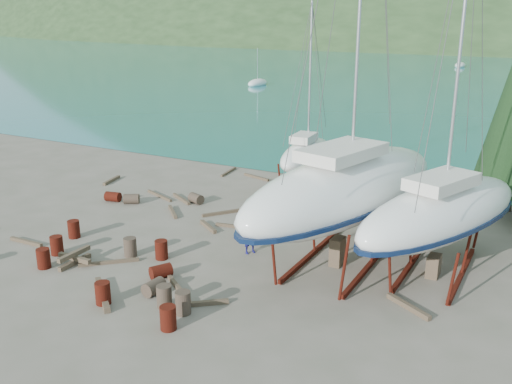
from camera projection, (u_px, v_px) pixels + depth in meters
The scene contains 43 objects.
ground at pixel (208, 262), 25.46m from camera, with size 600.00×600.00×0.00m, color #5E594A.
far_house_left at pixel (353, 37), 211.34m from camera, with size 6.60×5.60×5.60m.
far_house_center at pixel (466, 39), 193.05m from camera, with size 6.60×5.60×5.60m.
moored_boat_left at pixel (257, 83), 89.37m from camera, with size 2.00×5.00×6.05m.
moored_boat_far at pixel (460, 65), 121.24m from camera, with size 2.00×5.00×6.05m.
large_sailboat_near at pixel (345, 188), 24.77m from camera, with size 6.97×13.80×20.88m.
large_sailboat_far at pixel (441, 212), 23.72m from camera, with size 6.63×10.93×16.67m.
small_sailboat_shore at pixel (306, 154), 37.29m from camera, with size 2.75×7.28×11.42m.
worker at pixel (250, 234), 26.18m from camera, with size 0.70×0.46×1.91m, color #12114C.
drum_1 at pixel (154, 287), 22.49m from camera, with size 0.58×0.58×0.88m, color #2D2823.
drum_2 at pixel (113, 197), 33.70m from camera, with size 0.58×0.58×0.88m, color #5C1A0F.
drum_3 at pixel (103, 293), 21.68m from camera, with size 0.58×0.58×0.88m, color #5C1A0F.
drum_4 at pixel (331, 205), 32.16m from camera, with size 0.58×0.58×0.88m, color #5C1A0F.
drum_5 at pixel (164, 296), 21.43m from camera, with size 0.58×0.58×0.88m, color #2D2823.
drum_6 at pixel (245, 231), 28.36m from camera, with size 0.58×0.58×0.88m, color #5C1A0F.
drum_7 at pixel (168, 318), 19.90m from camera, with size 0.58×0.58×0.88m, color #5C1A0F.
drum_8 at pixel (74, 229), 28.17m from camera, with size 0.58×0.58×0.88m, color #5C1A0F.
drum_9 at pixel (196, 198), 33.37m from camera, with size 0.58×0.58×0.88m, color #2D2823.
drum_10 at pixel (43, 258), 24.77m from camera, with size 0.58×0.58×0.88m, color #5C1A0F.
drum_12 at pixel (161, 271), 23.87m from camera, with size 0.58×0.58×0.88m, color #5C1A0F.
drum_13 at pixel (57, 245), 26.18m from camera, with size 0.58×0.58×0.88m, color #5C1A0F.
drum_14 at pixel (161, 250), 25.69m from camera, with size 0.58×0.58×0.88m, color #5C1A0F.
drum_15 at pixel (131, 199), 33.32m from camera, with size 0.58×0.58×0.88m, color #2D2823.
drum_16 at pixel (130, 247), 25.99m from camera, with size 0.58×0.58×0.88m, color #2D2823.
drum_17 at pixel (183, 303), 20.95m from camera, with size 0.58×0.58×0.88m, color #2D2823.
timber_0 at pixel (229, 172), 39.88m from camera, with size 0.14×2.37×0.14m, color brown.
timber_1 at pixel (408, 306), 21.38m from camera, with size 0.19×2.13×0.19m, color brown.
timber_2 at pixel (112, 180), 37.76m from camera, with size 0.19×1.97×0.19m, color brown.
timber_3 at pixel (109, 262), 25.27m from camera, with size 0.15×2.64×0.15m, color brown.
timber_4 at pixel (173, 212), 31.72m from camera, with size 0.17×2.03×0.17m, color brown.
timber_5 at pixel (179, 289), 22.79m from camera, with size 0.16×2.50×0.16m, color brown.
timber_6 at pixel (299, 202), 33.37m from camera, with size 0.19×1.95×0.19m, color brown.
timber_7 at pixel (207, 303), 21.66m from camera, with size 0.17×1.69×0.17m, color brown.
timber_8 at pixel (208, 227), 29.48m from camera, with size 0.19×1.77×0.19m, color brown.
timber_9 at pixel (256, 177), 38.57m from camera, with size 0.15×2.24×0.15m, color brown.
timber_10 at pixel (223, 213), 31.62m from camera, with size 0.16×2.50×0.16m, color brown.
timber_11 at pixel (235, 226), 29.57m from camera, with size 0.15×2.14×0.15m, color brown.
timber_12 at pixel (26, 242), 27.53m from camera, with size 0.17×2.05×0.17m, color brown.
timber_15 at pixel (159, 196), 34.61m from camera, with size 0.15×2.63×0.15m, color brown.
timber_16 at pixel (102, 294), 22.28m from camera, with size 0.23×2.82×0.23m, color brown.
timber_17 at pixel (181, 199), 33.98m from camera, with size 0.16×2.16×0.16m, color brown.
timber_pile_fore at pixel (75, 258), 25.15m from camera, with size 1.80×1.80×0.60m.
timber_pile_aft at pixel (318, 210), 31.34m from camera, with size 1.80×1.80×0.60m.
Camera 1 is at (13.09, -19.50, 10.55)m, focal length 40.00 mm.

